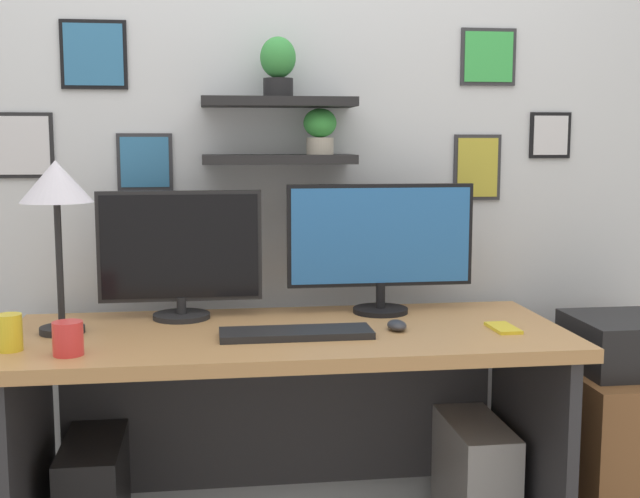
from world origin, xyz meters
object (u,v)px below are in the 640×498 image
object	(u,v)px
desk_lamp	(56,192)
cell_phone	(503,328)
desk	(288,393)
monitor_right	(381,242)
computer_tower_right	(474,481)
drawer_cabinet	(627,454)
monitor_left	(180,253)
pen_cup	(9,333)
computer_mouse	(397,325)
coffee_mug	(68,338)
printer	(632,343)
keyboard	(296,333)

from	to	relation	value
desk_lamp	cell_phone	xyz separation A→B (m)	(1.30, -0.13, -0.41)
desk	monitor_right	distance (m)	0.57
cell_phone	computer_tower_right	bearing A→B (deg)	94.81
monitor_right	desk_lamp	size ratio (longest dim) A/B	1.21
desk	monitor_right	bearing A→B (deg)	26.72
drawer_cabinet	monitor_right	bearing A→B (deg)	167.80
monitor_left	computer_tower_right	bearing A→B (deg)	-7.66
drawer_cabinet	computer_tower_right	distance (m)	0.51
monitor_left	cell_phone	bearing A→B (deg)	-17.13
monitor_left	computer_tower_right	size ratio (longest dim) A/B	1.27
computer_tower_right	monitor_right	bearing A→B (deg)	156.80
monitor_left	pen_cup	xyz separation A→B (m)	(-0.45, -0.35, -0.16)
pen_cup	cell_phone	bearing A→B (deg)	2.34
computer_mouse	coffee_mug	distance (m)	0.94
computer_tower_right	printer	bearing A→B (deg)	-5.23
monitor_right	desk_lamp	distance (m)	1.02
desk_lamp	desk	bearing A→B (deg)	0.09
computer_mouse	cell_phone	bearing A→B (deg)	-6.38
monitor_left	keyboard	xyz separation A→B (m)	(0.33, -0.30, -0.20)
desk	computer_tower_right	xyz separation A→B (m)	(0.62, 0.04, -0.34)
printer	computer_tower_right	world-z (taller)	printer
monitor_left	computer_mouse	size ratio (longest dim) A/B	5.70
cell_phone	drawer_cabinet	xyz separation A→B (m)	(0.48, 0.12, -0.47)
keyboard	cell_phone	xyz separation A→B (m)	(0.62, 0.00, -0.01)
monitor_right	coffee_mug	world-z (taller)	monitor_right
monitor_right	drawer_cabinet	bearing A→B (deg)	-12.20
monitor_right	computer_tower_right	distance (m)	0.84
monitor_right	computer_tower_right	bearing A→B (deg)	-23.20
drawer_cabinet	computer_tower_right	bearing A→B (deg)	174.77
computer_mouse	desk_lamp	bearing A→B (deg)	174.38
monitor_right	printer	bearing A→B (deg)	-12.20
computer_mouse	drawer_cabinet	world-z (taller)	computer_mouse
cell_phone	printer	distance (m)	0.51
monitor_left	coffee_mug	bearing A→B (deg)	-123.83
monitor_right	pen_cup	world-z (taller)	monitor_right
desk	desk_lamp	size ratio (longest dim) A/B	3.26
monitor_left	computer_mouse	xyz separation A→B (m)	(0.64, -0.26, -0.19)
monitor_left	pen_cup	bearing A→B (deg)	-141.69
drawer_cabinet	printer	size ratio (longest dim) A/B	1.52
monitor_right	computer_tower_right	xyz separation A→B (m)	(0.29, -0.13, -0.78)
monitor_left	computer_mouse	distance (m)	0.72
monitor_left	computer_mouse	bearing A→B (deg)	-22.07
pen_cup	printer	size ratio (longest dim) A/B	0.26
monitor_right	desk	bearing A→B (deg)	-153.28
monitor_right	computer_mouse	bearing A→B (deg)	-90.80
desk	monitor_right	xyz separation A→B (m)	(0.32, 0.16, 0.44)
monitor_right	pen_cup	distance (m)	1.16
desk	monitor_right	size ratio (longest dim) A/B	2.70
computer_mouse	pen_cup	size ratio (longest dim) A/B	0.90
monitor_left	cell_phone	world-z (taller)	monitor_left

